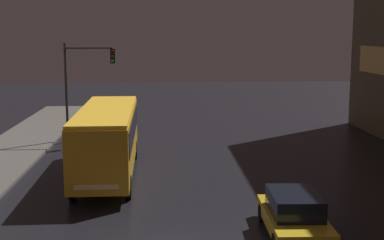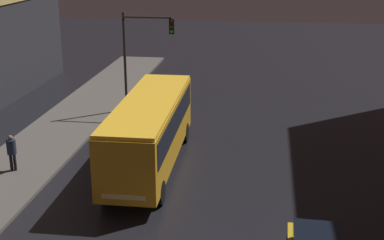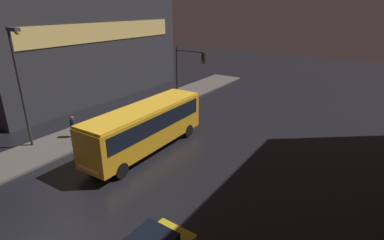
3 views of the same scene
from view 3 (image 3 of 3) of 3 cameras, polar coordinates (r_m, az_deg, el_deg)
The scene contains 6 objects.
sidewalk_left at distance 26.23m, azimuth -17.88°, elevation -1.67°, with size 4.00×48.00×0.15m.
building_left_tower at distance 36.70m, azimuth -21.84°, elevation 19.87°, with size 10.07×22.30×19.85m.
bus_near at distance 20.98m, azimuth -8.82°, elevation -0.77°, with size 2.67×10.16×3.30m.
pedestrian_near at distance 24.71m, azimuth -21.72°, elevation -0.81°, with size 0.57×0.57×1.70m.
traffic_light_main at distance 27.99m, azimuth -1.12°, elevation 9.55°, with size 3.15×0.35×6.21m.
street_lamp_sidewalk at distance 23.24m, azimuth -30.11°, elevation 7.94°, with size 1.25×0.36×8.32m.
Camera 3 is at (10.42, -4.79, 9.68)m, focal length 28.00 mm.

